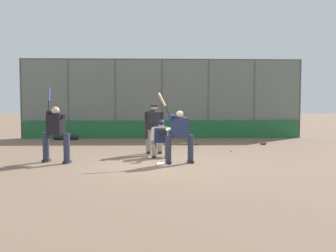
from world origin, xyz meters
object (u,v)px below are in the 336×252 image
Objects in this scene: fielding_glove_on_dirt at (263,144)px; baseball_loose at (232,151)px; batter_on_deck at (56,132)px; batter_at_plate at (179,135)px; spare_bat_near_backstop at (186,144)px; catcher_behind_plate at (161,138)px; equipment_bag_dugout_side at (66,138)px; umpire_home at (154,127)px.

fielding_glove_on_dirt reaches higher than baseball_loose.
batter_at_plate is at bearing -162.85° from batter_on_deck.
batter_at_plate is at bearing 111.97° from spare_bat_near_backstop.
baseball_loose is (-2.65, -1.30, -0.61)m from catcher_behind_plate.
batter_on_deck is at bearing 103.60° from equipment_bag_dugout_side.
spare_bat_near_backstop is 10.78× the size of baseball_loose.
baseball_loose is (-2.88, -0.47, -0.91)m from umpire_home.
umpire_home is 0.77× the size of batter_on_deck.
umpire_home reaches higher than baseball_loose.
catcher_behind_plate is 16.82× the size of baseball_loose.
batter_at_plate is 1.59× the size of equipment_bag_dugout_side.
umpire_home is 23.67× the size of baseball_loose.
batter_at_plate reaches higher than umpire_home.
equipment_bag_dugout_side is (5.32, -7.12, -0.72)m from batter_at_plate.
umpire_home is (0.77, -2.07, 0.10)m from batter_at_plate.
umpire_home is 3.06m from baseball_loose.
batter_at_plate is 1.37m from catcher_behind_plate.
umpire_home is at bearing 92.66° from spare_bat_near_backstop.
fielding_glove_on_dirt is 9.63m from equipment_bag_dugout_side.
catcher_behind_plate is 0.54× the size of batter_on_deck.
fielding_glove_on_dirt is at bearing -152.22° from spare_bat_near_backstop.
equipment_bag_dugout_side is (4.56, -5.05, -0.82)m from umpire_home.
fielding_glove_on_dirt is 2.91m from baseball_loose.
fielding_glove_on_dirt is 3.95× the size of baseball_loose.
batter_on_deck is (3.66, -0.25, 0.07)m from batter_at_plate.
catcher_behind_plate is 3.82m from spare_bat_near_backstop.
batter_at_plate reaches higher than baseball_loose.
batter_at_plate is 8.92m from equipment_bag_dugout_side.
batter_on_deck is 2.87× the size of spare_bat_near_backstop.
equipment_bag_dugout_side is at bearing -47.35° from catcher_behind_plate.
fielding_glove_on_dirt is at bearing -128.61° from batter_on_deck.
batter_on_deck is at bearing 30.41° from fielding_glove_on_dirt.
umpire_home reaches higher than catcher_behind_plate.
batter_on_deck is 8.94m from fielding_glove_on_dirt.
equipment_bag_dugout_side is (4.79, -5.88, -0.52)m from catcher_behind_plate.
umpire_home is 3.22m from spare_bat_near_backstop.
spare_bat_near_backstop is 2.73× the size of fielding_glove_on_dirt.
baseball_loose is (-2.12, -2.54, -0.81)m from batter_at_plate.
baseball_loose is 8.74m from equipment_bag_dugout_side.
baseball_loose is at bearing -146.24° from batter_at_plate.
umpire_home is at bearing 9.19° from baseball_loose.
equipment_bag_dugout_side is at bearing -31.62° from baseball_loose.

